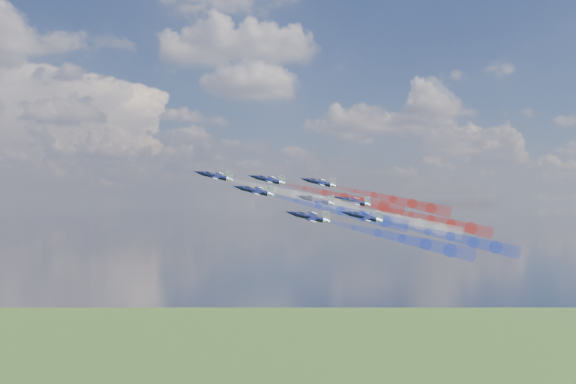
{
  "coord_description": "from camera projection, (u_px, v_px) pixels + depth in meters",
  "views": [
    {
      "loc": [
        -20.2,
        -161.02,
        156.16
      ],
      "look_at": [
        17.73,
        4.96,
        159.45
      ],
      "focal_mm": 41.15,
      "sensor_mm": 36.0,
      "label": 1
    }
  ],
  "objects": [
    {
      "name": "trail_inner_right",
      "position": [
        344.0,
        197.0,
        181.21
      ],
      "size": [
        33.17,
        12.45,
        11.63
      ],
      "primitive_type": null,
      "rotation": [
        0.23,
        -0.21,
        1.27
      ],
      "color": "red"
    },
    {
      "name": "jet_lead",
      "position": [
        215.0,
        176.0,
        171.31
      ],
      "size": [
        13.11,
        11.42,
        6.94
      ],
      "primitive_type": null,
      "rotation": [
        0.23,
        -0.21,
        1.27
      ],
      "color": "black"
    },
    {
      "name": "trail_outer_right",
      "position": [
        393.0,
        199.0,
        188.44
      ],
      "size": [
        33.17,
        12.45,
        11.63
      ],
      "primitive_type": null,
      "rotation": [
        0.23,
        -0.21,
        1.27
      ],
      "color": "red"
    },
    {
      "name": "jet_rear_right",
      "position": [
        353.0,
        201.0,
        178.95
      ],
      "size": [
        13.11,
        11.42,
        6.94
      ],
      "primitive_type": null,
      "rotation": [
        0.23,
        -0.21,
        1.27
      ],
      "color": "black"
    },
    {
      "name": "jet_outer_right",
      "position": [
        320.0,
        183.0,
        189.13
      ],
      "size": [
        13.11,
        11.42,
        6.94
      ],
      "primitive_type": null,
      "rotation": [
        0.23,
        -0.21,
        1.27
      ],
      "color": "black"
    },
    {
      "name": "jet_inner_right",
      "position": [
        268.0,
        180.0,
        181.89
      ],
      "size": [
        13.11,
        11.42,
        6.94
      ],
      "primitive_type": null,
      "rotation": [
        0.23,
        -0.21,
        1.27
      ],
      "color": "black"
    },
    {
      "name": "jet_rear_left",
      "position": [
        363.0,
        217.0,
        159.46
      ],
      "size": [
        13.11,
        11.42,
        6.94
      ],
      "primitive_type": null,
      "rotation": [
        0.23,
        -0.21,
        1.27
      ],
      "color": "black"
    },
    {
      "name": "trail_outer_left",
      "position": [
        402.0,
        238.0,
        149.51
      ],
      "size": [
        33.17,
        12.45,
        11.63
      ],
      "primitive_type": null,
      "rotation": [
        0.23,
        -0.21,
        1.27
      ],
      "color": "blue"
    },
    {
      "name": "jet_center_third",
      "position": [
        317.0,
        200.0,
        170.61
      ],
      "size": [
        13.11,
        11.42,
        6.94
      ],
      "primitive_type": null,
      "rotation": [
        0.23,
        -0.21,
        1.27
      ],
      "color": "black"
    },
    {
      "name": "jet_inner_left",
      "position": [
        255.0,
        191.0,
        161.73
      ],
      "size": [
        13.11,
        11.42,
        6.94
      ],
      "primitive_type": null,
      "rotation": [
        0.23,
        -0.21,
        1.27
      ],
      "color": "black"
    },
    {
      "name": "trail_rear_left",
      "position": [
        451.0,
        237.0,
        158.78
      ],
      "size": [
        33.17,
        12.45,
        11.63
      ],
      "primitive_type": null,
      "rotation": [
        0.23,
        -0.21,
        1.27
      ],
      "color": "blue"
    },
    {
      "name": "trail_center_third",
      "position": [
        398.0,
        219.0,
        169.92
      ],
      "size": [
        33.17,
        12.45,
        11.63
      ],
      "primitive_type": null,
      "rotation": [
        0.23,
        -0.21,
        1.27
      ],
      "color": "white"
    },
    {
      "name": "jet_outer_left",
      "position": [
        310.0,
        217.0,
        150.19
      ],
      "size": [
        13.11,
        11.42,
        6.94
      ],
      "primitive_type": null,
      "rotation": [
        0.23,
        -0.21,
        1.27
      ],
      "color": "black"
    },
    {
      "name": "trail_rear_right",
      "position": [
        431.0,
        219.0,
        178.26
      ],
      "size": [
        33.17,
        12.45,
        11.63
      ],
      "primitive_type": null,
      "rotation": [
        0.23,
        -0.21,
        1.27
      ],
      "color": "red"
    },
    {
      "name": "trail_lead",
      "position": [
        295.0,
        195.0,
        170.62
      ],
      "size": [
        33.17,
        12.45,
        11.63
      ],
      "primitive_type": null,
      "rotation": [
        0.23,
        -0.21,
        1.27
      ],
      "color": "white"
    },
    {
      "name": "trail_inner_left",
      "position": [
        341.0,
        211.0,
        161.04
      ],
      "size": [
        33.17,
        12.45,
        11.63
      ],
      "primitive_type": null,
      "rotation": [
        0.23,
        -0.21,
        1.27
      ],
      "color": "blue"
    }
  ]
}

